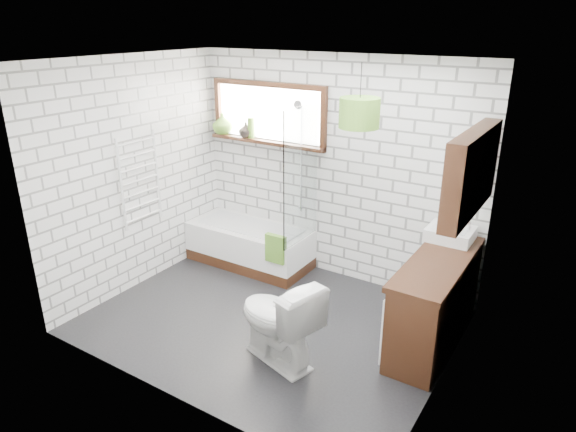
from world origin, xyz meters
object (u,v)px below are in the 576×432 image
Objects in this scene: vanity at (435,302)px; basin at (450,234)px; pendant at (359,113)px; toilet at (277,319)px; bathtub at (250,245)px.

basin reaches higher than vanity.
vanity is 1.85m from pendant.
bathtub is at bearing -120.61° from toilet.
pendant is at bearing -159.11° from vanity.
toilet is (-1.06, -1.01, -0.01)m from vanity.
toilet is at bearing -114.89° from pendant.
bathtub is 2.60m from pendant.
pendant reaches higher than bathtub.
vanity is 1.78× the size of toilet.
bathtub is at bearing 157.66° from pendant.
pendant is (-0.66, -0.77, 1.21)m from basin.
bathtub is at bearing 170.15° from vanity.
pendant is at bearing -130.44° from basin.
pendant is (1.69, -0.69, 1.86)m from bathtub.
basin is 1.58m from pendant.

